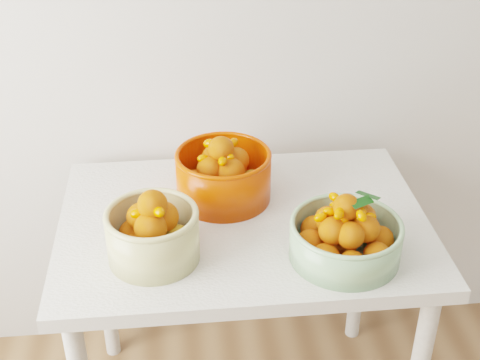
% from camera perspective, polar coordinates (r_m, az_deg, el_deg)
% --- Properties ---
extents(table, '(1.00, 0.70, 0.75)m').
position_cam_1_polar(table, '(1.88, 0.29, -5.73)').
color(table, silver).
rests_on(table, ground).
extents(bowl_cream, '(0.31, 0.31, 0.20)m').
position_cam_1_polar(bowl_cream, '(1.65, -7.46, -4.51)').
color(bowl_cream, tan).
rests_on(bowl_cream, table).
extents(bowl_green, '(0.34, 0.34, 0.18)m').
position_cam_1_polar(bowl_green, '(1.67, 8.98, -4.75)').
color(bowl_green, '#87B080').
rests_on(bowl_green, table).
extents(bowl_orange, '(0.34, 0.34, 0.19)m').
position_cam_1_polar(bowl_orange, '(1.87, -1.45, 0.51)').
color(bowl_orange, red).
rests_on(bowl_orange, table).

